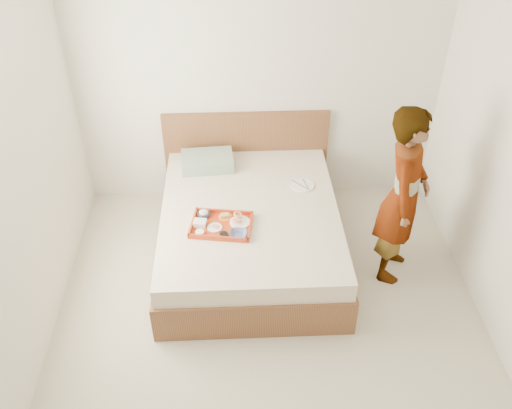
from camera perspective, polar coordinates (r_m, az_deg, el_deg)
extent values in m
cube|color=#BBB39F|center=(4.61, 1.51, -13.31)|extent=(3.50, 4.00, 0.01)
cube|color=white|center=(3.07, 2.33, 18.99)|extent=(3.50, 4.00, 0.01)
cube|color=silver|center=(5.40, 0.27, 12.70)|extent=(3.50, 0.01, 2.60)
cube|color=silver|center=(3.98, -24.21, -1.18)|extent=(0.01, 4.00, 2.60)
cube|color=brown|center=(5.11, -0.61, -2.75)|extent=(1.65, 2.00, 0.53)
cube|color=brown|center=(5.77, -0.99, 5.10)|extent=(1.65, 0.06, 0.95)
cube|color=#8EA18E|center=(5.48, -4.95, 4.39)|extent=(0.52, 0.37, 0.12)
cube|color=#BD3C0F|center=(4.75, -3.53, -2.06)|extent=(0.56, 0.44, 0.05)
cylinder|color=white|center=(4.77, -1.63, -1.80)|extent=(0.20, 0.20, 0.01)
imported|color=navy|center=(4.63, -1.79, -3.02)|extent=(0.16, 0.16, 0.04)
cylinder|color=black|center=(4.64, -3.29, -3.10)|extent=(0.08, 0.08, 0.03)
cylinder|color=white|center=(4.73, -4.20, -2.34)|extent=(0.14, 0.14, 0.01)
cylinder|color=orange|center=(4.83, -3.10, -1.25)|extent=(0.14, 0.14, 0.01)
imported|color=navy|center=(4.86, -5.31, -0.98)|extent=(0.13, 0.13, 0.03)
cube|color=silver|center=(4.76, -5.70, -1.88)|extent=(0.12, 0.10, 0.05)
cylinder|color=white|center=(4.68, -5.72, -2.85)|extent=(0.08, 0.08, 0.03)
cylinder|color=white|center=(5.23, 4.73, 1.95)|extent=(0.28, 0.28, 0.01)
imported|color=beige|center=(4.78, 14.69, 0.82)|extent=(0.58, 0.69, 1.62)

